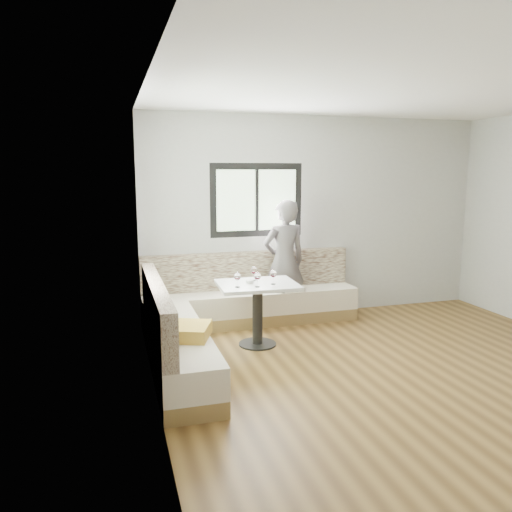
% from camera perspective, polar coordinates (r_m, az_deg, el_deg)
% --- Properties ---
extents(room, '(5.01, 5.01, 2.81)m').
position_cam_1_polar(room, '(5.01, 17.16, 2.05)').
color(room, brown).
rests_on(room, ground).
extents(banquette, '(2.90, 2.80, 0.95)m').
position_cam_1_polar(banquette, '(6.06, -3.89, -6.71)').
color(banquette, olive).
rests_on(banquette, ground).
extents(table, '(0.94, 0.75, 0.75)m').
position_cam_1_polar(table, '(5.86, 0.17, -4.92)').
color(table, black).
rests_on(table, ground).
extents(person, '(0.65, 0.47, 1.67)m').
position_cam_1_polar(person, '(6.72, 3.24, -0.67)').
color(person, '#575253').
rests_on(person, ground).
extents(olive_ramekin, '(0.09, 0.09, 0.04)m').
position_cam_1_polar(olive_ramekin, '(5.83, -0.73, -2.93)').
color(olive_ramekin, white).
rests_on(olive_ramekin, table).
extents(wine_glass_a, '(0.08, 0.08, 0.17)m').
position_cam_1_polar(wine_glass_a, '(5.60, -2.14, -2.38)').
color(wine_glass_a, white).
rests_on(wine_glass_a, table).
extents(wine_glass_b, '(0.08, 0.08, 0.17)m').
position_cam_1_polar(wine_glass_b, '(5.60, 0.16, -2.36)').
color(wine_glass_b, white).
rests_on(wine_glass_b, table).
extents(wine_glass_c, '(0.08, 0.08, 0.17)m').
position_cam_1_polar(wine_glass_c, '(5.74, 1.98, -2.07)').
color(wine_glass_c, white).
rests_on(wine_glass_c, table).
extents(wine_glass_d, '(0.08, 0.08, 0.17)m').
position_cam_1_polar(wine_glass_d, '(5.92, -0.24, -1.70)').
color(wine_glass_d, white).
rests_on(wine_glass_d, table).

